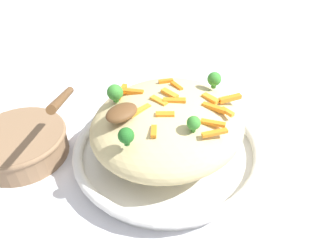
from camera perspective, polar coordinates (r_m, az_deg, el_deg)
ground_plane at (r=0.60m, az=-0.00°, el=-5.74°), size 2.40×2.40×0.00m
serving_bowl at (r=0.59m, az=-0.00°, el=-4.21°), size 0.35×0.35×0.04m
pasta_mound at (r=0.55m, az=-0.00°, el=0.46°), size 0.28×0.26×0.09m
carrot_piece_0 at (r=0.52m, az=1.15°, el=4.72°), size 0.03×0.04×0.01m
carrot_piece_1 at (r=0.56m, az=-8.49°, el=6.24°), size 0.04×0.03×0.01m
carrot_piece_2 at (r=0.54m, az=7.72°, el=4.98°), size 0.01×0.03×0.01m
carrot_piece_3 at (r=0.49m, az=-0.54°, el=2.10°), size 0.03×0.03×0.01m
carrot_piece_4 at (r=0.50m, az=-5.22°, el=2.82°), size 0.04×0.01×0.01m
carrot_piece_5 at (r=0.58m, az=-0.38°, el=8.15°), size 0.03×0.02×0.01m
carrot_piece_6 at (r=0.52m, az=-1.69°, el=4.57°), size 0.01×0.03×0.01m
carrot_piece_7 at (r=0.55m, az=-6.43°, el=6.22°), size 0.03×0.04×0.01m
carrot_piece_8 at (r=0.53m, az=0.31°, el=5.87°), size 0.01×0.03×0.01m
carrot_piece_9 at (r=0.54m, az=11.26°, el=4.97°), size 0.04×0.03×0.01m
carrot_piece_10 at (r=0.56m, az=1.59°, el=7.31°), size 0.01×0.03×0.01m
carrot_piece_11 at (r=0.52m, az=8.42°, el=3.31°), size 0.02×0.04×0.01m
carrot_piece_12 at (r=0.51m, az=10.75°, el=2.57°), size 0.01×0.03×0.01m
carrot_piece_13 at (r=0.47m, az=8.53°, el=-1.22°), size 0.04×0.03×0.01m
carrot_piece_14 at (r=0.49m, az=8.22°, el=0.54°), size 0.02×0.04×0.01m
carrot_piece_15 at (r=0.47m, az=-2.60°, el=-0.98°), size 0.02×0.02×0.01m
broccoli_floret_0 at (r=0.57m, az=8.44°, el=8.44°), size 0.03×0.03×0.03m
broccoli_floret_1 at (r=0.46m, az=4.71°, el=0.52°), size 0.02×0.02×0.03m
broccoli_floret_2 at (r=0.44m, az=-7.64°, el=-1.79°), size 0.02×0.02×0.03m
broccoli_floret_3 at (r=0.53m, az=-9.64°, el=6.03°), size 0.03×0.03×0.03m
serving_spoon at (r=0.49m, az=-12.40°, el=3.38°), size 0.15×0.14×0.09m
companion_bowl at (r=0.65m, az=-25.32°, el=-2.76°), size 0.17×0.17×0.05m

